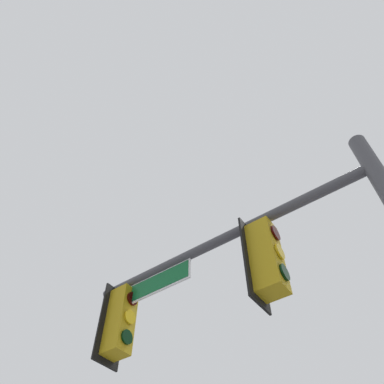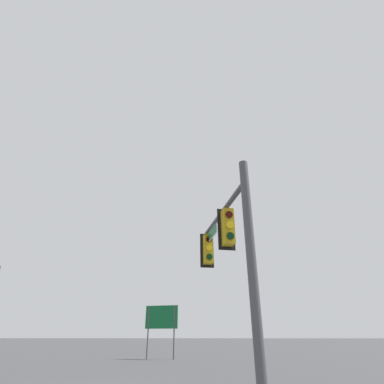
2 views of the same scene
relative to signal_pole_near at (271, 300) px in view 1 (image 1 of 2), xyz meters
name	(u,v)px [view 1 (image 1 of 2)]	position (x,y,z in m)	size (l,w,h in m)	color
signal_pole_near	(271,300)	(0.00, 0.00, 0.00)	(4.74, 1.38, 6.12)	#47474C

